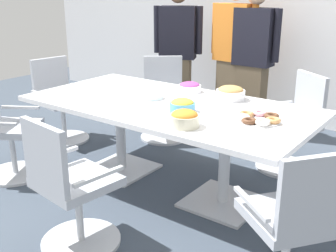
{
  "coord_description": "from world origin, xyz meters",
  "views": [
    {
      "loc": [
        1.98,
        -2.67,
        1.68
      ],
      "look_at": [
        0.0,
        0.0,
        0.55
      ],
      "focal_mm": 44.67,
      "sensor_mm": 36.0,
      "label": 1
    }
  ],
  "objects_px": {
    "office_chair_2": "(164,103)",
    "office_chair_6": "(294,230)",
    "person_standing_0": "(178,53)",
    "snack_bowl_chips_yellow": "(182,105)",
    "conference_table": "(168,118)",
    "plate_stack": "(150,96)",
    "donut_platter": "(258,118)",
    "office_chair_3": "(60,105)",
    "person_standing_1": "(233,54)",
    "office_chair_1": "(293,128)",
    "snack_bowl_cookies": "(231,93)",
    "person_standing_2": "(253,59)",
    "office_chair_4": "(5,133)",
    "snack_bowl_candy_mix": "(190,87)",
    "snack_bowl_chips_orange": "(184,118)",
    "office_chair_5": "(70,192)"
  },
  "relations": [
    {
      "from": "office_chair_2",
      "to": "office_chair_6",
      "type": "bearing_deg",
      "value": 102.22
    },
    {
      "from": "person_standing_0",
      "to": "snack_bowl_chips_yellow",
      "type": "height_order",
      "value": "person_standing_0"
    },
    {
      "from": "conference_table",
      "to": "office_chair_2",
      "type": "xyz_separation_m",
      "value": [
        -0.78,
        0.98,
        -0.22
      ]
    },
    {
      "from": "plate_stack",
      "to": "donut_platter",
      "type": "bearing_deg",
      "value": -2.04
    },
    {
      "from": "office_chair_3",
      "to": "person_standing_1",
      "type": "height_order",
      "value": "person_standing_1"
    },
    {
      "from": "office_chair_1",
      "to": "snack_bowl_chips_yellow",
      "type": "distance_m",
      "value": 1.29
    },
    {
      "from": "snack_bowl_cookies",
      "to": "person_standing_1",
      "type": "bearing_deg",
      "value": 117.61
    },
    {
      "from": "office_chair_2",
      "to": "person_standing_1",
      "type": "bearing_deg",
      "value": -159.82
    },
    {
      "from": "office_chair_2",
      "to": "person_standing_2",
      "type": "distance_m",
      "value": 1.13
    },
    {
      "from": "conference_table",
      "to": "snack_bowl_cookies",
      "type": "distance_m",
      "value": 0.57
    },
    {
      "from": "office_chair_3",
      "to": "donut_platter",
      "type": "xyz_separation_m",
      "value": [
        2.47,
        -0.22,
        0.37
      ]
    },
    {
      "from": "office_chair_4",
      "to": "person_standing_1",
      "type": "relative_size",
      "value": 0.53
    },
    {
      "from": "office_chair_4",
      "to": "person_standing_0",
      "type": "height_order",
      "value": "person_standing_0"
    },
    {
      "from": "office_chair_4",
      "to": "office_chair_1",
      "type": "bearing_deg",
      "value": 98.91
    },
    {
      "from": "office_chair_6",
      "to": "office_chair_2",
      "type": "bearing_deg",
      "value": 89.47
    },
    {
      "from": "office_chair_1",
      "to": "snack_bowl_cookies",
      "type": "distance_m",
      "value": 0.8
    },
    {
      "from": "person_standing_2",
      "to": "snack_bowl_candy_mix",
      "type": "relative_size",
      "value": 8.07
    },
    {
      "from": "snack_bowl_cookies",
      "to": "office_chair_3",
      "type": "bearing_deg",
      "value": -174.73
    },
    {
      "from": "office_chair_6",
      "to": "snack_bowl_cookies",
      "type": "xyz_separation_m",
      "value": [
        -1.0,
        1.08,
        0.4
      ]
    },
    {
      "from": "person_standing_0",
      "to": "snack_bowl_cookies",
      "type": "relative_size",
      "value": 6.85
    },
    {
      "from": "office_chair_3",
      "to": "office_chair_6",
      "type": "xyz_separation_m",
      "value": [
        3.02,
        -0.89,
        0.0
      ]
    },
    {
      "from": "office_chair_4",
      "to": "snack_bowl_chips_orange",
      "type": "height_order",
      "value": "office_chair_4"
    },
    {
      "from": "office_chair_6",
      "to": "plate_stack",
      "type": "relative_size",
      "value": 4.14
    },
    {
      "from": "office_chair_1",
      "to": "person_standing_0",
      "type": "height_order",
      "value": "person_standing_0"
    },
    {
      "from": "conference_table",
      "to": "office_chair_4",
      "type": "distance_m",
      "value": 1.5
    },
    {
      "from": "person_standing_0",
      "to": "snack_bowl_chips_yellow",
      "type": "distance_m",
      "value": 2.15
    },
    {
      "from": "snack_bowl_chips_orange",
      "to": "donut_platter",
      "type": "distance_m",
      "value": 0.55
    },
    {
      "from": "conference_table",
      "to": "office_chair_3",
      "type": "xyz_separation_m",
      "value": [
        -1.67,
        0.22,
        -0.22
      ]
    },
    {
      "from": "office_chair_5",
      "to": "office_chair_4",
      "type": "bearing_deg",
      "value": 170.23
    },
    {
      "from": "office_chair_5",
      "to": "snack_bowl_chips_yellow",
      "type": "bearing_deg",
      "value": 85.14
    },
    {
      "from": "conference_table",
      "to": "plate_stack",
      "type": "bearing_deg",
      "value": 171.43
    },
    {
      "from": "office_chair_2",
      "to": "office_chair_4",
      "type": "distance_m",
      "value": 1.76
    },
    {
      "from": "office_chair_1",
      "to": "office_chair_3",
      "type": "bearing_deg",
      "value": 54.94
    },
    {
      "from": "donut_platter",
      "to": "office_chair_3",
      "type": "bearing_deg",
      "value": 174.82
    },
    {
      "from": "office_chair_2",
      "to": "person_standing_1",
      "type": "height_order",
      "value": "person_standing_1"
    },
    {
      "from": "office_chair_1",
      "to": "office_chair_4",
      "type": "xyz_separation_m",
      "value": [
        -2.03,
        -1.7,
        0.0
      ]
    },
    {
      "from": "office_chair_5",
      "to": "plate_stack",
      "type": "xyz_separation_m",
      "value": [
        -0.24,
        1.14,
        0.37
      ]
    },
    {
      "from": "snack_bowl_chips_yellow",
      "to": "snack_bowl_cookies",
      "type": "distance_m",
      "value": 0.55
    },
    {
      "from": "conference_table",
      "to": "office_chair_6",
      "type": "xyz_separation_m",
      "value": [
        1.35,
        -0.67,
        -0.22
      ]
    },
    {
      "from": "person_standing_2",
      "to": "donut_platter",
      "type": "relative_size",
      "value": 5.16
    },
    {
      "from": "office_chair_3",
      "to": "snack_bowl_chips_orange",
      "type": "xyz_separation_m",
      "value": [
        2.12,
        -0.63,
        0.4
      ]
    },
    {
      "from": "snack_bowl_chips_yellow",
      "to": "donut_platter",
      "type": "relative_size",
      "value": 0.61
    },
    {
      "from": "snack_bowl_chips_orange",
      "to": "snack_bowl_chips_yellow",
      "type": "bearing_deg",
      "value": 126.9
    },
    {
      "from": "conference_table",
      "to": "office_chair_1",
      "type": "bearing_deg",
      "value": 54.35
    },
    {
      "from": "office_chair_5",
      "to": "snack_bowl_cookies",
      "type": "xyz_separation_m",
      "value": [
        0.33,
        1.51,
        0.4
      ]
    },
    {
      "from": "snack_bowl_cookies",
      "to": "conference_table",
      "type": "bearing_deg",
      "value": -131.42
    },
    {
      "from": "office_chair_3",
      "to": "snack_bowl_candy_mix",
      "type": "relative_size",
      "value": 4.36
    },
    {
      "from": "office_chair_4",
      "to": "donut_platter",
      "type": "distance_m",
      "value": 2.26
    },
    {
      "from": "snack_bowl_cookies",
      "to": "snack_bowl_chips_orange",
      "type": "distance_m",
      "value": 0.82
    },
    {
      "from": "office_chair_4",
      "to": "donut_platter",
      "type": "height_order",
      "value": "office_chair_4"
    }
  ]
}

